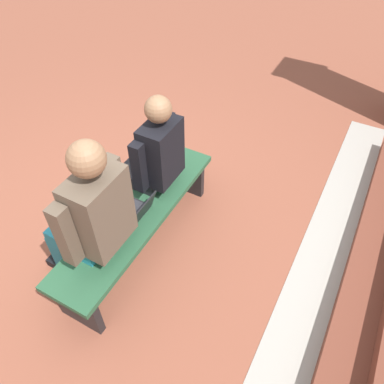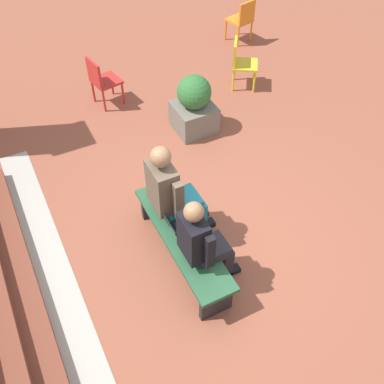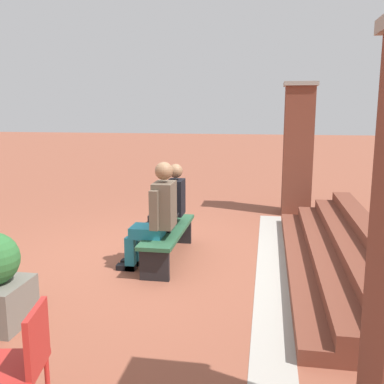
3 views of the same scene
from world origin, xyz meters
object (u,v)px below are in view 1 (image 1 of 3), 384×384
Objects in this scene: bench at (139,219)px; laptop at (134,213)px; person_student at (151,160)px; person_adult at (90,217)px.

bench is 5.62× the size of laptop.
person_student reaches higher than laptop.
person_adult reaches higher than person_student.
person_adult reaches higher than bench.
laptop is (0.41, 0.08, -0.21)m from person_student.
person_adult is (0.41, -0.07, 0.40)m from bench.
person_student is 0.47m from laptop.
person_student is at bearing 179.47° from person_adult.
laptop is at bearing 166.32° from person_adult.
person_student is 0.76m from person_adult.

